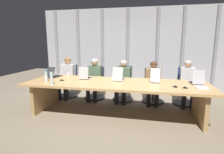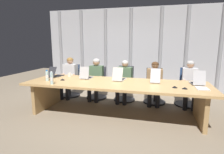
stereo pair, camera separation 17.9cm
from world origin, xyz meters
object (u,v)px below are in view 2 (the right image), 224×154
at_px(conference_mic_left_side, 185,88).
at_px(laptop_left_end, 56,75).
at_px(person_right_end, 190,81).
at_px(spiral_notepad, 202,89).
at_px(office_chair_left_end, 71,84).
at_px(person_center, 124,79).
at_px(office_chair_right_end, 187,91).
at_px(conference_mic_right_side, 175,87).
at_px(water_bottle_primary, 52,78).
at_px(person_left_end, 69,75).
at_px(office_chair_center, 125,87).
at_px(water_bottle_secondary, 47,76).
at_px(laptop_right_end, 197,82).
at_px(office_chair_left_mid, 97,86).
at_px(laptop_center, 119,78).
at_px(person_right_mid, 154,80).
at_px(office_chair_right_mid, 155,90).
at_px(conference_mic_middle, 63,79).
at_px(coffee_mug_near, 70,75).
at_px(person_left_mid, 96,76).
at_px(laptop_right_mid, 155,79).
at_px(laptop_left_mid, 86,76).

bearing_deg(conference_mic_left_side, laptop_left_end, 170.54).
relative_size(person_right_end, spiral_notepad, 3.80).
height_order(office_chair_left_end, person_center, person_center).
distance_m(office_chair_right_end, conference_mic_right_side, 1.42).
xyz_separation_m(person_center, spiral_notepad, (1.75, -1.11, 0.11)).
bearing_deg(water_bottle_primary, person_left_end, 104.30).
xyz_separation_m(office_chair_center, water_bottle_secondary, (-1.59, -1.35, 0.50)).
relative_size(person_center, conference_mic_left_side, 10.42).
bearing_deg(spiral_notepad, laptop_right_end, 91.96).
bearing_deg(office_chair_right_end, office_chair_left_mid, -82.88).
xyz_separation_m(laptop_center, water_bottle_secondary, (-1.62, -0.50, 0.05)).
height_order(person_left_end, person_right_mid, person_left_end).
relative_size(office_chair_left_end, office_chair_center, 1.00).
height_order(office_chair_left_mid, person_center, person_center).
bearing_deg(office_chair_right_mid, office_chair_right_end, 81.18).
distance_m(laptop_center, spiral_notepad, 1.78).
bearing_deg(laptop_left_end, laptop_center, -84.71).
xyz_separation_m(office_chair_center, conference_mic_left_side, (1.44, -1.34, 0.40)).
relative_size(laptop_center, person_right_mid, 0.40).
bearing_deg(office_chair_left_end, office_chair_right_end, 94.24).
relative_size(person_left_end, conference_mic_middle, 10.87).
distance_m(office_chair_right_end, person_right_end, 0.35).
relative_size(office_chair_right_mid, office_chair_right_end, 0.96).
height_order(person_left_end, spiral_notepad, person_left_end).
distance_m(conference_mic_left_side, spiral_notepad, 0.33).
xyz_separation_m(office_chair_right_end, water_bottle_secondary, (-3.27, -1.35, 0.50)).
xyz_separation_m(office_chair_center, office_chair_right_end, (1.68, -0.00, 0.00)).
bearing_deg(office_chair_left_mid, laptop_right_end, 73.04).
bearing_deg(conference_mic_right_side, conference_mic_left_side, -14.47).
xyz_separation_m(laptop_center, conference_mic_right_side, (1.22, -0.44, -0.04)).
xyz_separation_m(person_right_mid, coffee_mug_near, (-2.17, -0.57, 0.15)).
height_order(laptop_center, water_bottle_secondary, laptop_center).
relative_size(office_chair_right_mid, person_right_end, 0.79).
xyz_separation_m(office_chair_left_end, conference_mic_right_side, (2.96, -1.30, 0.40)).
bearing_deg(laptop_right_end, laptop_left_end, 83.57).
bearing_deg(spiral_notepad, coffee_mug_near, 168.47).
bearing_deg(office_chair_right_end, water_bottle_secondary, -60.55).
bearing_deg(office_chair_right_end, water_bottle_primary, -53.89).
bearing_deg(office_chair_right_end, conference_mic_left_side, -3.22).
bearing_deg(person_left_mid, office_chair_left_end, -102.64).
xyz_separation_m(laptop_left_end, office_chair_right_end, (3.37, 0.82, -0.44)).
bearing_deg(person_right_mid, laptop_left_end, -76.09).
relative_size(laptop_right_mid, spiral_notepad, 1.48).
bearing_deg(laptop_left_mid, office_chair_right_mid, -61.59).
xyz_separation_m(office_chair_right_end, coffee_mug_near, (-3.02, -0.73, 0.43)).
height_order(office_chair_center, conference_mic_right_side, office_chair_center).
distance_m(water_bottle_secondary, conference_mic_left_side, 3.03).
xyz_separation_m(office_chair_left_mid, office_chair_center, (0.84, 0.00, 0.01)).
bearing_deg(conference_mic_right_side, office_chair_center, 134.06).
bearing_deg(conference_mic_left_side, conference_mic_middle, 176.90).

